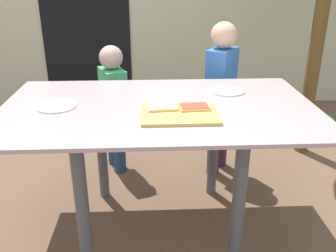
{
  "coord_description": "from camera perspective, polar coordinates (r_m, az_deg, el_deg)",
  "views": [
    {
      "loc": [
        -0.04,
        -1.77,
        1.39
      ],
      "look_at": [
        0.05,
        0.0,
        0.64
      ],
      "focal_mm": 39.67,
      "sensor_mm": 36.0,
      "label": 1
    }
  ],
  "objects": [
    {
      "name": "child_right",
      "position": [
        2.61,
        8.12,
        5.67
      ],
      "size": [
        0.25,
        0.28,
        1.08
      ],
      "color": "#46253D",
      "rests_on": "ground"
    },
    {
      "name": "plate_white_right",
      "position": [
        2.12,
        9.03,
        5.36
      ],
      "size": [
        0.2,
        0.2,
        0.01
      ],
      "primitive_type": "cylinder",
      "color": "white",
      "rests_on": "dining_table"
    },
    {
      "name": "pizza_slice_far_right",
      "position": [
        1.8,
        4.09,
        2.94
      ],
      "size": [
        0.15,
        0.11,
        0.01
      ],
      "color": "#E2B561",
      "rests_on": "cutting_board"
    },
    {
      "name": "dining_table",
      "position": [
        1.92,
        -1.44,
        -0.17
      ],
      "size": [
        1.59,
        0.95,
        0.76
      ],
      "color": "#B1989B",
      "rests_on": "ground"
    },
    {
      "name": "child_left",
      "position": [
        2.67,
        -8.35,
        3.69
      ],
      "size": [
        0.22,
        0.28,
        0.92
      ],
      "color": "navy",
      "rests_on": "ground"
    },
    {
      "name": "ground_plane",
      "position": [
        2.25,
        -1.27,
        -15.29
      ],
      "size": [
        16.0,
        16.0,
        0.0
      ],
      "primitive_type": "plane",
      "color": "brown"
    },
    {
      "name": "plate_white_left",
      "position": [
        1.94,
        -16.75,
        2.96
      ],
      "size": [
        0.2,
        0.2,
        0.01
      ],
      "primitive_type": "cylinder",
      "color": "white",
      "rests_on": "dining_table"
    },
    {
      "name": "garden_hose_coil",
      "position": [
        3.96,
        21.11,
        1.04
      ],
      "size": [
        0.43,
        0.43,
        0.04
      ],
      "primitive_type": "cylinder",
      "color": "#2BC477",
      "rests_on": "ground"
    },
    {
      "name": "house_door",
      "position": [
        4.02,
        -12.68,
        16.82
      ],
      "size": [
        0.9,
        0.02,
        2.0
      ],
      "primitive_type": "cube",
      "color": "black",
      "rests_on": "ground"
    },
    {
      "name": "cutting_board",
      "position": [
        1.74,
        1.82,
        1.82
      ],
      "size": [
        0.36,
        0.27,
        0.02
      ],
      "primitive_type": "cube",
      "color": "gold",
      "rests_on": "dining_table"
    },
    {
      "name": "pizza_slice_far_left",
      "position": [
        1.79,
        -0.86,
        2.92
      ],
      "size": [
        0.16,
        0.12,
        0.01
      ],
      "color": "#E2B561",
      "rests_on": "cutting_board"
    }
  ]
}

